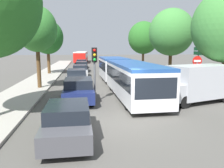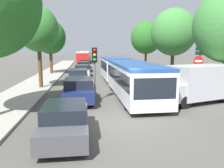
{
  "view_description": "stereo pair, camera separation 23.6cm",
  "coord_description": "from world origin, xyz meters",
  "px_view_note": "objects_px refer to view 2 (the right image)",
  "views": [
    {
      "loc": [
        -1.51,
        -9.3,
        3.38
      ],
      "look_at": [
        0.2,
        3.72,
        1.2
      ],
      "focal_mm": 35.0,
      "sensor_mm": 36.0,
      "label": 1
    },
    {
      "loc": [
        -1.27,
        -9.33,
        3.38
      ],
      "look_at": [
        0.2,
        3.72,
        1.2
      ],
      "focal_mm": 35.0,
      "sensor_mm": 36.0,
      "label": 2
    }
  ],
  "objects_px": {
    "articulated_bus": "(124,72)",
    "tree_right_mid": "(174,33)",
    "queued_car_graphite": "(66,121)",
    "queued_car_navy": "(79,90)",
    "queued_car_silver": "(82,71)",
    "tree_left_far": "(50,38)",
    "tree_right_far": "(147,39)",
    "direction_sign_post": "(200,58)",
    "traffic_light": "(95,62)",
    "queued_car_white": "(78,77)",
    "city_bus_rear": "(84,56)",
    "queued_car_black": "(84,66)",
    "tree_left_mid": "(38,29)",
    "queued_car_blue": "(84,64)",
    "no_entry_sign": "(198,70)",
    "white_van": "(199,83)"
  },
  "relations": [
    {
      "from": "direction_sign_post",
      "to": "tree_left_mid",
      "type": "distance_m",
      "value": 13.17
    },
    {
      "from": "queued_car_black",
      "to": "city_bus_rear",
      "type": "bearing_deg",
      "value": -0.22
    },
    {
      "from": "tree_right_far",
      "to": "queued_car_black",
      "type": "bearing_deg",
      "value": -158.69
    },
    {
      "from": "city_bus_rear",
      "to": "tree_left_mid",
      "type": "distance_m",
      "value": 34.07
    },
    {
      "from": "queued_car_white",
      "to": "queued_car_black",
      "type": "xyz_separation_m",
      "value": [
        0.36,
        11.77,
        -0.01
      ]
    },
    {
      "from": "queued_car_graphite",
      "to": "tree_left_far",
      "type": "distance_m",
      "value": 21.58
    },
    {
      "from": "city_bus_rear",
      "to": "queued_car_graphite",
      "type": "bearing_deg",
      "value": -176.64
    },
    {
      "from": "queued_car_black",
      "to": "tree_left_far",
      "type": "relative_size",
      "value": 0.6
    },
    {
      "from": "queued_car_white",
      "to": "tree_right_mid",
      "type": "relative_size",
      "value": 0.55
    },
    {
      "from": "no_entry_sign",
      "to": "articulated_bus",
      "type": "bearing_deg",
      "value": -125.61
    },
    {
      "from": "no_entry_sign",
      "to": "tree_right_mid",
      "type": "height_order",
      "value": "tree_right_mid"
    },
    {
      "from": "city_bus_rear",
      "to": "traffic_light",
      "type": "bearing_deg",
      "value": -174.75
    },
    {
      "from": "tree_left_mid",
      "to": "queued_car_navy",
      "type": "bearing_deg",
      "value": -55.25
    },
    {
      "from": "queued_car_navy",
      "to": "tree_right_mid",
      "type": "xyz_separation_m",
      "value": [
        10.13,
        10.01,
        4.19
      ]
    },
    {
      "from": "no_entry_sign",
      "to": "tree_right_mid",
      "type": "xyz_separation_m",
      "value": [
        1.86,
        9.25,
        3.07
      ]
    },
    {
      "from": "tree_left_far",
      "to": "tree_right_far",
      "type": "relative_size",
      "value": 0.88
    },
    {
      "from": "queued_car_white",
      "to": "traffic_light",
      "type": "bearing_deg",
      "value": -169.83
    },
    {
      "from": "tree_left_mid",
      "to": "tree_left_far",
      "type": "height_order",
      "value": "tree_left_far"
    },
    {
      "from": "queued_car_white",
      "to": "queued_car_blue",
      "type": "bearing_deg",
      "value": -1.75
    },
    {
      "from": "no_entry_sign",
      "to": "white_van",
      "type": "bearing_deg",
      "value": -24.73
    },
    {
      "from": "queued_car_navy",
      "to": "queued_car_blue",
      "type": "xyz_separation_m",
      "value": [
        0.02,
        24.09,
        -0.04
      ]
    },
    {
      "from": "city_bus_rear",
      "to": "tree_right_mid",
      "type": "relative_size",
      "value": 1.53
    },
    {
      "from": "queued_car_graphite",
      "to": "queued_car_navy",
      "type": "relative_size",
      "value": 0.91
    },
    {
      "from": "queued_car_navy",
      "to": "queued_car_white",
      "type": "relative_size",
      "value": 1.03
    },
    {
      "from": "queued_car_graphite",
      "to": "queued_car_black",
      "type": "xyz_separation_m",
      "value": [
        0.36,
        24.06,
        0.03
      ]
    },
    {
      "from": "queued_car_graphite",
      "to": "traffic_light",
      "type": "height_order",
      "value": "traffic_light"
    },
    {
      "from": "queued_car_silver",
      "to": "direction_sign_post",
      "type": "xyz_separation_m",
      "value": [
        9.62,
        -9.41,
        1.84
      ]
    },
    {
      "from": "queued_car_graphite",
      "to": "tree_left_far",
      "type": "relative_size",
      "value": 0.58
    },
    {
      "from": "queued_car_graphite",
      "to": "queued_car_silver",
      "type": "height_order",
      "value": "queued_car_silver"
    },
    {
      "from": "city_bus_rear",
      "to": "queued_car_blue",
      "type": "xyz_separation_m",
      "value": [
        0.13,
        -14.41,
        -0.73
      ]
    },
    {
      "from": "tree_right_far",
      "to": "tree_right_mid",
      "type": "bearing_deg",
      "value": -91.54
    },
    {
      "from": "articulated_bus",
      "to": "tree_right_far",
      "type": "distance_m",
      "value": 19.8
    },
    {
      "from": "articulated_bus",
      "to": "tree_right_mid",
      "type": "xyz_separation_m",
      "value": [
        6.56,
        5.88,
        3.58
      ]
    },
    {
      "from": "city_bus_rear",
      "to": "traffic_light",
      "type": "xyz_separation_m",
      "value": [
        1.13,
        -38.71,
        1.05
      ]
    },
    {
      "from": "queued_car_blue",
      "to": "tree_left_far",
      "type": "distance_m",
      "value": 10.57
    },
    {
      "from": "traffic_light",
      "to": "tree_right_mid",
      "type": "height_order",
      "value": "tree_right_mid"
    },
    {
      "from": "queued_car_blue",
      "to": "tree_right_far",
      "type": "relative_size",
      "value": 0.53
    },
    {
      "from": "queued_car_graphite",
      "to": "queued_car_black",
      "type": "bearing_deg",
      "value": -1.6
    },
    {
      "from": "city_bus_rear",
      "to": "queued_car_white",
      "type": "height_order",
      "value": "city_bus_rear"
    },
    {
      "from": "traffic_light",
      "to": "tree_left_far",
      "type": "distance_m",
      "value": 16.29
    },
    {
      "from": "no_entry_sign",
      "to": "tree_left_far",
      "type": "xyz_separation_m",
      "value": [
        -12.31,
        14.37,
        2.71
      ]
    },
    {
      "from": "queued_car_blue",
      "to": "direction_sign_post",
      "type": "height_order",
      "value": "direction_sign_post"
    },
    {
      "from": "queued_car_navy",
      "to": "queued_car_black",
      "type": "bearing_deg",
      "value": -0.99
    },
    {
      "from": "queued_car_blue",
      "to": "queued_car_navy",
      "type": "bearing_deg",
      "value": 179.21
    },
    {
      "from": "tree_right_mid",
      "to": "queued_car_navy",
      "type": "bearing_deg",
      "value": -135.34
    },
    {
      "from": "queued_car_silver",
      "to": "tree_left_mid",
      "type": "height_order",
      "value": "tree_left_mid"
    },
    {
      "from": "queued_car_white",
      "to": "tree_left_mid",
      "type": "height_order",
      "value": "tree_left_mid"
    },
    {
      "from": "direction_sign_post",
      "to": "articulated_bus",
      "type": "bearing_deg",
      "value": -13.08
    },
    {
      "from": "traffic_light",
      "to": "tree_right_far",
      "type": "distance_m",
      "value": 24.58
    },
    {
      "from": "queued_car_blue",
      "to": "tree_left_mid",
      "type": "xyz_separation_m",
      "value": [
        -3.31,
        -19.34,
        4.12
      ]
    }
  ]
}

